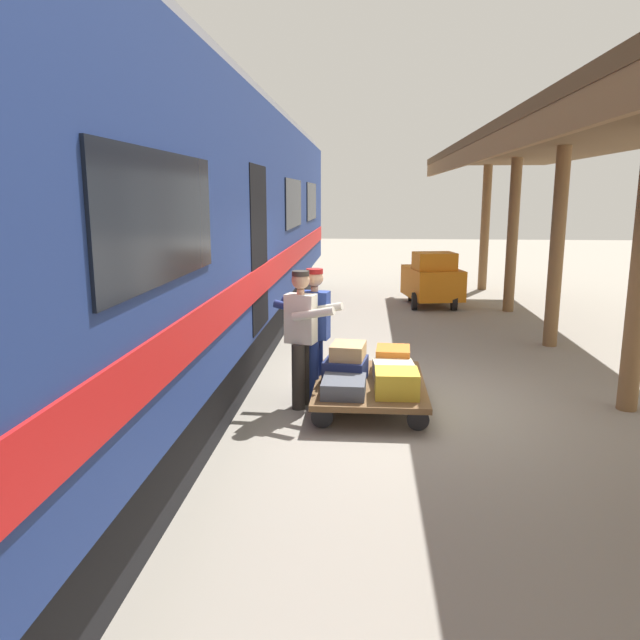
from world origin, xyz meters
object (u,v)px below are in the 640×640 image
Objects in this scene: suitcase_navy_fabric at (346,370)px; baggage_tug at (433,280)px; suitcase_black_hardshell at (347,362)px; porter_in_overalls at (313,330)px; train_car at (140,239)px; porter_by_door at (302,334)px; suitcase_cream_canvas at (395,373)px; luggage_cart at (370,385)px; suitcase_yellow_case at (397,383)px; suitcase_orange_carryall at (393,359)px; suitcase_slate_roller at (344,387)px; suitcase_tan_vintage at (348,351)px.

baggage_tug reaches higher than suitcase_navy_fabric.
suitcase_black_hardshell is 0.76m from porter_in_overalls.
train_car is 11.88× the size of porter_by_door.
suitcase_cream_canvas is at bearing 177.93° from train_car.
suitcase_cream_canvas is at bearing -175.81° from porter_by_door.
porter_by_door is (-2.05, 0.20, -1.14)m from train_car.
baggage_tug is at bearing -107.42° from porter_in_overalls.
porter_in_overalls is 7.42m from baggage_tug.
luggage_cart is 0.34m from suitcase_cream_canvas.
porter_by_door is (1.14, 0.08, 0.49)m from suitcase_cream_canvas.
suitcase_yellow_case is 0.99× the size of suitcase_orange_carryall.
suitcase_navy_fabric is 1.09× the size of suitcase_yellow_case.
suitcase_slate_roller is at bearing 165.75° from train_car.
suitcase_cream_canvas reaches higher than luggage_cart.
suitcase_orange_carryall is 0.81× the size of suitcase_cream_canvas.
suitcase_cream_canvas is at bearing 171.30° from porter_in_overalls.
baggage_tug is (-1.80, -7.77, 0.21)m from suitcase_slate_roller.
suitcase_tan_vintage reaches higher than luggage_cart.
suitcase_orange_carryall is (-0.61, 0.00, 0.06)m from suitcase_black_hardshell.
suitcase_tan_vintage is at bearing 93.19° from suitcase_black_hardshell.
suitcase_orange_carryall is 0.27× the size of baggage_tug.
suitcase_cream_canvas is at bearing -138.40° from suitcase_slate_roller.
porter_in_overalls reaches higher than suitcase_black_hardshell.
suitcase_black_hardshell reaches higher than luggage_cart.
train_car is 41.30× the size of suitcase_tan_vintage.
suitcase_orange_carryall is at bearing 79.88° from baggage_tug.
suitcase_yellow_case reaches higher than suitcase_cream_canvas.
suitcase_navy_fabric is (0.30, 0.00, 0.19)m from luggage_cart.
porter_in_overalls reaches higher than suitcase_orange_carryall.
suitcase_slate_roller is 0.35× the size of porter_by_door.
suitcase_cream_canvas is 1.24m from porter_by_door.
train_car is 3.39m from luggage_cart.
suitcase_slate_roller is at bearing 90.00° from suitcase_navy_fabric.
suitcase_yellow_case is at bearing 90.00° from suitcase_cream_canvas.
suitcase_tan_vintage is 0.61m from porter_by_door.
porter_in_overalls is (0.42, 0.38, 0.51)m from suitcase_black_hardshell.
suitcase_black_hardshell is at bearing -90.00° from suitcase_navy_fabric.
suitcase_orange_carryall is 0.81m from suitcase_tan_vintage.
suitcase_tan_vintage is 0.26× the size of baggage_tug.
suitcase_yellow_case reaches higher than suitcase_slate_roller.
baggage_tug is (-4.37, -7.11, -1.43)m from train_car.
suitcase_yellow_case is 1.08m from suitcase_orange_carryall.
baggage_tug is (-1.19, -7.77, 0.16)m from suitcase_yellow_case.
suitcase_black_hardshell is 1.08m from suitcase_slate_roller.
porter_in_overalls reaches higher than luggage_cart.
suitcase_navy_fabric is at bearing 76.01° from baggage_tug.
luggage_cart is 1.15× the size of porter_in_overalls.
train_car is 40.75× the size of suitcase_yellow_case.
porter_by_door is at bearing 5.71° from luggage_cart.
train_car reaches higher than suitcase_tan_vintage.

